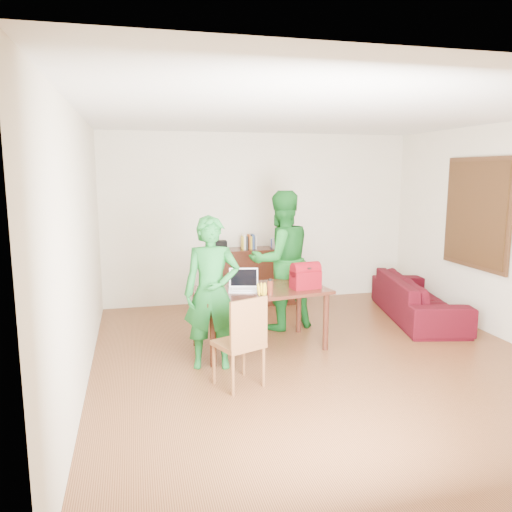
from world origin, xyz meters
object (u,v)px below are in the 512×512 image
object	(u,v)px
table	(260,296)
laptop	(244,287)
sofa	(418,298)
person_near	(212,293)
bottle	(270,287)
red_bag	(305,278)
chair	(239,360)
person_far	(281,260)

from	to	relation	value
table	laptop	size ratio (longest dim) A/B	4.29
table	sofa	bearing A→B (deg)	6.28
person_near	laptop	bearing A→B (deg)	51.54
person_near	bottle	size ratio (longest dim) A/B	8.97
table	bottle	size ratio (longest dim) A/B	9.05
red_bag	sofa	bearing A→B (deg)	12.56
bottle	red_bag	size ratio (longest dim) A/B	0.54
chair	bottle	distance (m)	1.01
person_far	table	bearing A→B (deg)	44.69
table	bottle	distance (m)	0.36
person_far	bottle	bearing A→B (deg)	55.21
chair	person_near	size ratio (longest dim) A/B	0.56
sofa	chair	bearing A→B (deg)	131.36
table	person_near	distance (m)	0.80
person_far	bottle	xyz separation A→B (m)	(-0.43, -1.02, -0.11)
sofa	laptop	bearing A→B (deg)	116.88
table	red_bag	xyz separation A→B (m)	(0.53, -0.10, 0.21)
person_near	red_bag	distance (m)	1.22
chair	person_near	world-z (taller)	person_near
laptop	sofa	distance (m)	2.85
table	bottle	world-z (taller)	bottle
chair	red_bag	distance (m)	1.46
person_near	bottle	world-z (taller)	person_near
sofa	person_near	bearing A→B (deg)	121.38
person_near	sofa	distance (m)	3.38
red_bag	laptop	bearing A→B (deg)	168.45
table	laptop	distance (m)	0.26
chair	person_far	world-z (taller)	person_far
red_bag	chair	bearing A→B (deg)	-146.01
laptop	bottle	xyz separation A→B (m)	(0.25, -0.26, 0.05)
person_far	sofa	size ratio (longest dim) A/B	0.90
chair	bottle	xyz separation A→B (m)	(0.50, 0.69, 0.55)
bottle	red_bag	xyz separation A→B (m)	(0.49, 0.21, 0.03)
person_near	sofa	xyz separation A→B (m)	(3.16, 1.08, -0.52)
person_near	bottle	bearing A→B (deg)	20.58
person_near	laptop	xyz separation A→B (m)	(0.43, 0.38, -0.05)
laptop	bottle	size ratio (longest dim) A/B	2.11
table	person_near	size ratio (longest dim) A/B	1.01
laptop	bottle	bearing A→B (deg)	-33.46
person_near	sofa	size ratio (longest dim) A/B	0.80
chair	red_bag	size ratio (longest dim) A/B	2.73
laptop	bottle	distance (m)	0.36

